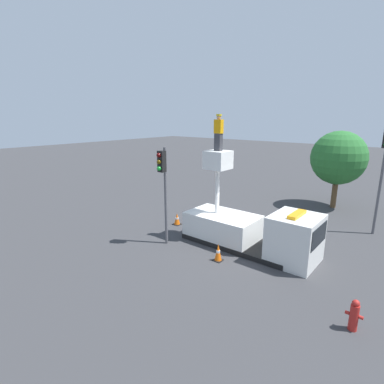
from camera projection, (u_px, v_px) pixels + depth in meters
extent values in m
plane|color=#38383A|center=(238.00, 245.00, 14.98)|extent=(120.00, 120.00, 0.00)
cube|color=black|center=(238.00, 243.00, 14.95)|extent=(5.55, 2.25, 0.24)
cube|color=silver|center=(222.00, 227.00, 15.41)|extent=(3.60, 2.19, 1.42)
cube|color=silver|center=(295.00, 239.00, 13.01)|extent=(1.96, 2.19, 2.13)
cube|color=black|center=(319.00, 236.00, 12.30)|extent=(0.03, 1.86, 0.85)
cube|color=orange|center=(297.00, 214.00, 12.73)|extent=(0.36, 1.31, 0.14)
cylinder|color=silver|center=(217.00, 190.00, 15.17)|extent=(0.22, 0.22, 2.39)
cube|color=white|center=(218.00, 160.00, 14.79)|extent=(1.11, 1.11, 0.90)
cube|color=#38383D|center=(218.00, 142.00, 14.57)|extent=(0.34, 0.26, 0.84)
cube|color=#F29E0C|center=(219.00, 126.00, 14.39)|extent=(0.40, 0.26, 0.66)
sphere|color=tan|center=(219.00, 117.00, 14.28)|extent=(0.23, 0.23, 0.23)
cylinder|color=yellow|center=(219.00, 115.00, 14.26)|extent=(0.26, 0.26, 0.09)
cylinder|color=#515156|center=(166.00, 197.00, 14.61)|extent=(0.14, 0.14, 4.85)
cube|color=black|center=(162.00, 161.00, 14.01)|extent=(0.34, 0.28, 1.00)
sphere|color=#490707|center=(159.00, 155.00, 13.80)|extent=(0.22, 0.22, 0.22)
sphere|color=#503C07|center=(159.00, 162.00, 13.88)|extent=(0.22, 0.22, 0.22)
sphere|color=green|center=(159.00, 169.00, 13.95)|extent=(0.22, 0.22, 0.22)
cylinder|color=#515156|center=(381.00, 182.00, 15.70)|extent=(0.14, 0.14, 5.84)
cylinder|color=#B2231E|center=(354.00, 318.00, 8.94)|extent=(0.26, 0.26, 0.84)
sphere|color=#B2231E|center=(356.00, 303.00, 8.82)|extent=(0.22, 0.22, 0.22)
cylinder|color=#B2231E|center=(347.00, 313.00, 9.03)|extent=(0.12, 0.10, 0.10)
cylinder|color=#B2231E|center=(361.00, 318.00, 8.80)|extent=(0.12, 0.10, 0.10)
cube|color=black|center=(177.00, 224.00, 17.81)|extent=(0.44, 0.44, 0.03)
cone|color=orange|center=(177.00, 219.00, 17.73)|extent=(0.37, 0.37, 0.71)
cylinder|color=white|center=(177.00, 218.00, 17.72)|extent=(0.19, 0.19, 0.10)
cube|color=black|center=(218.00, 260.00, 13.37)|extent=(0.39, 0.39, 0.03)
cone|color=orange|center=(218.00, 252.00, 13.27)|extent=(0.33, 0.33, 0.80)
cylinder|color=white|center=(218.00, 251.00, 13.26)|extent=(0.17, 0.17, 0.11)
cylinder|color=brown|center=(334.00, 192.00, 20.90)|extent=(0.36, 0.36, 2.24)
sphere|color=#286B2D|center=(339.00, 158.00, 20.31)|extent=(3.64, 3.64, 3.64)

